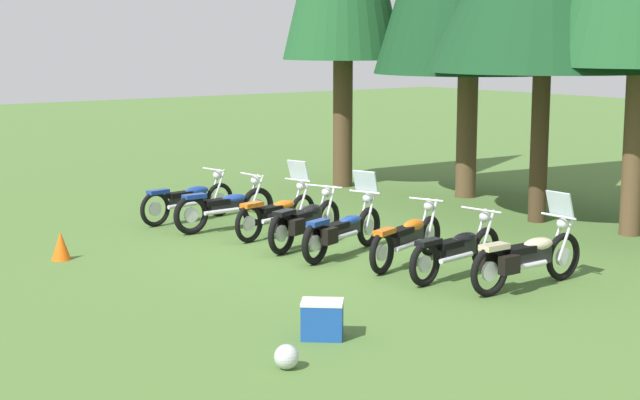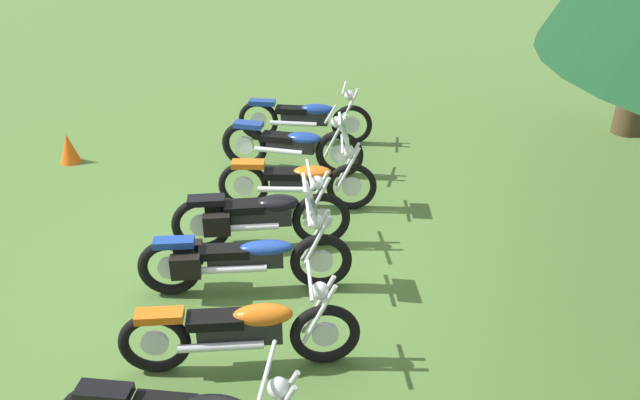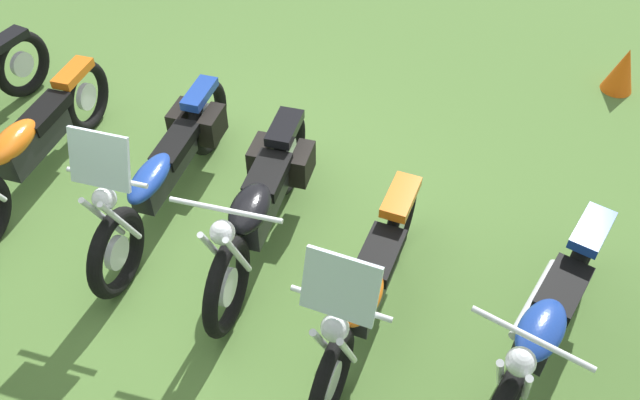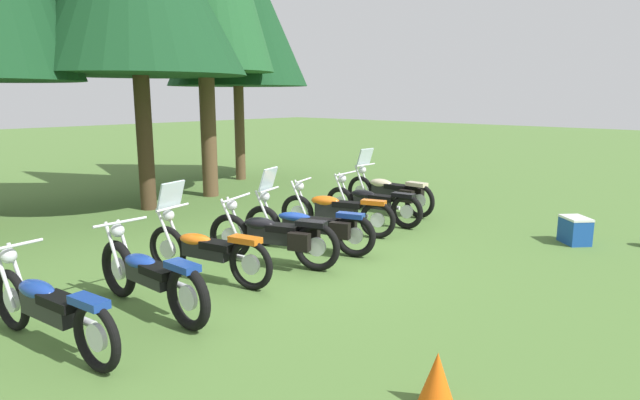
# 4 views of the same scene
# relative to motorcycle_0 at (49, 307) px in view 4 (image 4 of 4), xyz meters

# --- Properties ---
(ground_plane) EXTENTS (80.00, 80.00, 0.00)m
(ground_plane) POSITION_rel_motorcycle_0_xyz_m (3.85, 0.62, -0.45)
(ground_plane) COLOR #4C7033
(motorcycle_0) EXTENTS (0.66, 2.28, 1.00)m
(motorcycle_0) POSITION_rel_motorcycle_0_xyz_m (0.00, 0.00, 0.00)
(motorcycle_0) COLOR black
(motorcycle_0) RESTS_ON ground_plane
(motorcycle_1) EXTENTS (0.71, 2.25, 1.02)m
(motorcycle_1) POSITION_rel_motorcycle_0_xyz_m (1.19, 0.12, 0.00)
(motorcycle_1) COLOR black
(motorcycle_1) RESTS_ON ground_plane
(motorcycle_2) EXTENTS (0.76, 2.14, 1.36)m
(motorcycle_2) POSITION_rel_motorcycle_0_xyz_m (2.30, 0.57, 0.01)
(motorcycle_2) COLOR black
(motorcycle_2) RESTS_ON ground_plane
(motorcycle_3) EXTENTS (1.06, 2.11, 1.02)m
(motorcycle_3) POSITION_rel_motorcycle_0_xyz_m (3.40, 0.37, 0.02)
(motorcycle_3) COLOR black
(motorcycle_3) RESTS_ON ground_plane
(motorcycle_4) EXTENTS (0.99, 2.29, 1.36)m
(motorcycle_4) POSITION_rel_motorcycle_0_xyz_m (4.30, 0.49, 0.00)
(motorcycle_4) COLOR black
(motorcycle_4) RESTS_ON ground_plane
(motorcycle_5) EXTENTS (0.95, 2.19, 0.99)m
(motorcycle_5) POSITION_rel_motorcycle_0_xyz_m (5.46, 0.93, -0.00)
(motorcycle_5) COLOR black
(motorcycle_5) RESTS_ON ground_plane
(motorcycle_6) EXTENTS (0.75, 2.20, 0.99)m
(motorcycle_6) POSITION_rel_motorcycle_0_xyz_m (6.58, 0.94, -0.01)
(motorcycle_6) COLOR black
(motorcycle_6) RESTS_ON ground_plane
(motorcycle_7) EXTENTS (0.64, 2.32, 1.38)m
(motorcycle_7) POSITION_rel_motorcycle_0_xyz_m (7.67, 1.28, 0.04)
(motorcycle_7) COLOR black
(motorcycle_7) RESTS_ON ground_plane
(pine_tree_4) EXTENTS (4.14, 4.14, 7.59)m
(pine_tree_4) POSITION_rel_motorcycle_0_xyz_m (8.48, 7.47, 4.75)
(pine_tree_4) COLOR brown
(pine_tree_4) RESTS_ON ground_plane
(picnic_cooler) EXTENTS (0.62, 0.63, 0.47)m
(picnic_cooler) POSITION_rel_motorcycle_0_xyz_m (7.80, -2.58, -0.21)
(picnic_cooler) COLOR #19479E
(picnic_cooler) RESTS_ON ground_plane
(traffic_cone) EXTENTS (0.32, 0.32, 0.48)m
(traffic_cone) POSITION_rel_motorcycle_0_xyz_m (1.76, -3.43, -0.21)
(traffic_cone) COLOR #EA590F
(traffic_cone) RESTS_ON ground_plane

